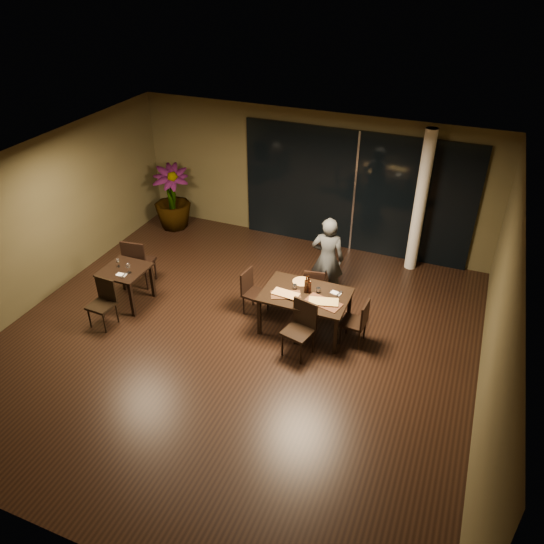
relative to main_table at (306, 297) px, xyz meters
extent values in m
plane|color=black|center=(-1.00, -0.80, -0.68)|extent=(8.00, 8.00, 0.00)
cube|color=#453F25|center=(-1.00, 3.25, 0.82)|extent=(8.00, 0.10, 3.00)
cube|color=#453F25|center=(-1.00, -4.85, 0.82)|extent=(8.00, 0.10, 3.00)
cube|color=#453F25|center=(-5.05, -0.80, 0.82)|extent=(0.10, 8.00, 3.00)
cube|color=#453F25|center=(3.05, -0.80, 0.82)|extent=(0.10, 8.00, 3.00)
cube|color=silver|center=(-1.00, -0.80, 2.34)|extent=(8.00, 8.00, 0.04)
cube|color=black|center=(0.00, 3.16, 0.67)|extent=(5.00, 0.06, 2.70)
cylinder|color=white|center=(1.40, 2.85, 0.82)|extent=(0.24, 0.24, 3.00)
cube|color=black|center=(0.00, 0.00, 0.05)|extent=(1.50, 1.00, 0.04)
cube|color=black|center=(-0.69, -0.44, -0.32)|extent=(0.06, 0.06, 0.71)
cube|color=black|center=(0.69, -0.44, -0.32)|extent=(0.06, 0.06, 0.71)
cube|color=black|center=(-0.69, 0.44, -0.32)|extent=(0.06, 0.06, 0.71)
cube|color=black|center=(0.69, 0.44, -0.32)|extent=(0.06, 0.06, 0.71)
cube|color=black|center=(-3.40, -0.50, 0.05)|extent=(0.80, 0.80, 0.04)
cube|color=black|center=(-3.74, -0.84, -0.32)|extent=(0.06, 0.06, 0.71)
cube|color=black|center=(-3.06, -0.84, -0.32)|extent=(0.06, 0.06, 0.71)
cube|color=black|center=(-3.74, -0.16, -0.32)|extent=(0.06, 0.06, 0.71)
cube|color=black|center=(-3.06, -0.16, -0.32)|extent=(0.06, 0.06, 0.71)
cube|color=black|center=(-0.07, 0.77, -0.28)|extent=(0.45, 0.45, 0.04)
cylinder|color=black|center=(0.07, 0.95, -0.48)|extent=(0.03, 0.03, 0.40)
cylinder|color=black|center=(-0.25, 0.90, -0.48)|extent=(0.03, 0.03, 0.40)
cylinder|color=black|center=(0.12, 0.64, -0.48)|extent=(0.03, 0.03, 0.40)
cylinder|color=black|center=(-0.20, 0.59, -0.48)|extent=(0.03, 0.03, 0.40)
cube|color=black|center=(-0.04, 0.60, -0.06)|extent=(0.39, 0.10, 0.44)
cube|color=black|center=(0.12, -0.70, -0.22)|extent=(0.54, 0.54, 0.05)
cylinder|color=black|center=(-0.11, -0.83, -0.45)|extent=(0.04, 0.04, 0.46)
cylinder|color=black|center=(0.25, -0.92, -0.45)|extent=(0.04, 0.04, 0.46)
cylinder|color=black|center=(-0.02, -0.47, -0.45)|extent=(0.04, 0.04, 0.46)
cylinder|color=black|center=(0.34, -0.56, -0.45)|extent=(0.04, 0.04, 0.46)
cube|color=black|center=(0.17, -0.50, 0.04)|extent=(0.45, 0.15, 0.51)
cube|color=black|center=(-1.01, 0.12, -0.27)|extent=(0.45, 0.45, 0.05)
cylinder|color=black|center=(-0.87, -0.07, -0.47)|extent=(0.03, 0.03, 0.41)
cylinder|color=black|center=(-0.82, 0.26, -0.47)|extent=(0.03, 0.03, 0.41)
cylinder|color=black|center=(-1.19, -0.02, -0.47)|extent=(0.03, 0.03, 0.41)
cylinder|color=black|center=(-1.15, 0.30, -0.47)|extent=(0.03, 0.03, 0.41)
cube|color=black|center=(-1.19, 0.14, -0.04)|extent=(0.09, 0.40, 0.45)
cube|color=black|center=(0.89, -0.03, -0.27)|extent=(0.42, 0.42, 0.05)
cylinder|color=black|center=(0.74, 0.14, -0.47)|extent=(0.03, 0.03, 0.41)
cylinder|color=black|center=(0.71, -0.18, -0.47)|extent=(0.03, 0.03, 0.41)
cylinder|color=black|center=(1.06, 0.12, -0.47)|extent=(0.03, 0.03, 0.41)
cylinder|color=black|center=(1.04, -0.20, -0.47)|extent=(0.03, 0.03, 0.41)
cube|color=black|center=(1.07, -0.04, -0.04)|extent=(0.06, 0.40, 0.45)
cube|color=black|center=(-3.53, 0.17, -0.18)|extent=(0.55, 0.55, 0.06)
cylinder|color=black|center=(-3.36, 0.39, -0.43)|extent=(0.04, 0.04, 0.50)
cylinder|color=black|center=(-3.76, 0.34, -0.43)|extent=(0.04, 0.04, 0.50)
cylinder|color=black|center=(-3.31, 0.00, -0.43)|extent=(0.04, 0.04, 0.50)
cylinder|color=black|center=(-3.71, -0.06, -0.43)|extent=(0.04, 0.04, 0.50)
cube|color=black|center=(-3.51, -0.05, 0.10)|extent=(0.49, 0.11, 0.55)
cube|color=black|center=(-3.40, -1.27, -0.25)|extent=(0.44, 0.44, 0.05)
cylinder|color=black|center=(-3.57, -1.43, -0.46)|extent=(0.03, 0.03, 0.42)
cylinder|color=black|center=(-3.24, -1.45, -0.46)|extent=(0.03, 0.03, 0.42)
cylinder|color=black|center=(-3.56, -1.09, -0.46)|extent=(0.03, 0.03, 0.42)
cylinder|color=black|center=(-3.22, -1.11, -0.46)|extent=(0.03, 0.03, 0.42)
cube|color=black|center=(-3.39, -1.08, -0.02)|extent=(0.42, 0.06, 0.47)
imported|color=#2E3133|center=(0.04, 1.12, 0.17)|extent=(0.63, 0.46, 1.70)
imported|color=#1F4416|center=(-4.24, 2.58, 0.09)|extent=(1.16, 1.16, 1.53)
cube|color=#452716|center=(-0.31, -0.17, 0.08)|extent=(0.57, 0.44, 0.01)
cube|color=#4A2717|center=(0.37, -0.14, 0.08)|extent=(0.66, 0.44, 0.01)
cylinder|color=#B73D14|center=(-0.19, 0.32, 0.08)|extent=(0.32, 0.32, 0.01)
cylinder|color=white|center=(-0.23, 0.07, 0.12)|extent=(0.07, 0.07, 0.09)
cylinder|color=white|center=(0.19, 0.13, 0.12)|extent=(0.08, 0.08, 0.09)
cube|color=white|center=(0.53, -0.13, 0.08)|extent=(0.20, 0.13, 0.01)
cube|color=white|center=(0.48, 0.21, 0.08)|extent=(0.20, 0.14, 0.01)
cube|color=white|center=(-3.32, -0.70, 0.08)|extent=(0.19, 0.13, 0.01)
camera|label=1|loc=(2.30, -7.21, 5.28)|focal=35.00mm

